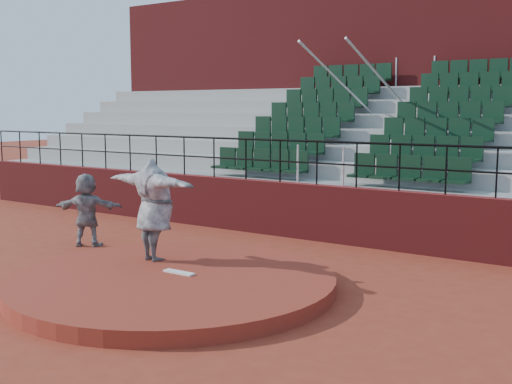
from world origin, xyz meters
TOP-DOWN VIEW (x-y plane):
  - ground at (0.00, 0.00)m, footprint 90.00×90.00m
  - pitchers_mound at (0.00, 0.00)m, footprint 5.50×5.50m
  - pitching_rubber at (0.00, 0.15)m, footprint 0.60×0.15m
  - boundary_wall at (0.00, 5.00)m, footprint 24.00×0.30m
  - wall_railing at (0.00, 5.00)m, footprint 24.04×0.05m
  - seating_deck at (0.00, 8.65)m, footprint 24.00×5.97m
  - press_box_facade at (0.00, 12.60)m, footprint 24.00×3.00m
  - pitcher at (-1.01, 0.64)m, footprint 2.41×0.99m
  - fielder at (-3.91, 1.56)m, footprint 1.56×1.15m

SIDE VIEW (x-z plane):
  - ground at x=0.00m, z-range 0.00..0.00m
  - pitchers_mound at x=0.00m, z-range 0.00..0.25m
  - pitching_rubber at x=0.00m, z-range 0.25..0.28m
  - boundary_wall at x=0.00m, z-range 0.00..1.30m
  - fielder at x=-3.91m, z-range 0.00..1.63m
  - pitcher at x=-1.01m, z-range 0.25..2.15m
  - seating_deck at x=0.00m, z-range -0.88..3.75m
  - wall_railing at x=0.00m, z-range 1.52..2.54m
  - press_box_facade at x=0.00m, z-range 0.00..7.10m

